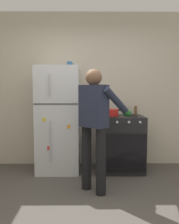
{
  "coord_description": "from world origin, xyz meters",
  "views": [
    {
      "loc": [
        0.06,
        -2.27,
        1.31
      ],
      "look_at": [
        0.09,
        1.32,
        1.0
      ],
      "focal_mm": 37.41,
      "sensor_mm": 36.0,
      "label": 1
    }
  ],
  "objects_px": {
    "stove_range": "(120,143)",
    "person_cook": "(96,119)",
    "red_pot": "(111,112)",
    "coffee_mug": "(70,64)",
    "refrigerator": "(59,119)",
    "pepper_mill": "(136,110)"
  },
  "relations": [
    {
      "from": "person_cook",
      "to": "red_pot",
      "type": "bearing_deg",
      "value": 70.9
    },
    {
      "from": "stove_range",
      "to": "red_pot",
      "type": "distance_m",
      "value": 0.55
    },
    {
      "from": "person_cook",
      "to": "pepper_mill",
      "type": "relative_size",
      "value": 11.09
    },
    {
      "from": "stove_range",
      "to": "person_cook",
      "type": "height_order",
      "value": "person_cook"
    },
    {
      "from": "coffee_mug",
      "to": "refrigerator",
      "type": "bearing_deg",
      "value": -164.6
    },
    {
      "from": "coffee_mug",
      "to": "person_cook",
      "type": "bearing_deg",
      "value": -65.38
    },
    {
      "from": "red_pot",
      "to": "person_cook",
      "type": "bearing_deg",
      "value": -109.1
    },
    {
      "from": "refrigerator",
      "to": "red_pot",
      "type": "distance_m",
      "value": 0.87
    },
    {
      "from": "stove_range",
      "to": "coffee_mug",
      "type": "distance_m",
      "value": 1.55
    },
    {
      "from": "refrigerator",
      "to": "stove_range",
      "type": "relative_size",
      "value": 1.86
    },
    {
      "from": "person_cook",
      "to": "coffee_mug",
      "type": "relative_size",
      "value": 14.28
    },
    {
      "from": "stove_range",
      "to": "red_pot",
      "type": "height_order",
      "value": "red_pot"
    },
    {
      "from": "stove_range",
      "to": "person_cook",
      "type": "xyz_separation_m",
      "value": [
        -0.43,
        -0.82,
        0.51
      ]
    },
    {
      "from": "red_pot",
      "to": "pepper_mill",
      "type": "relative_size",
      "value": 2.42
    },
    {
      "from": "coffee_mug",
      "to": "pepper_mill",
      "type": "bearing_deg",
      "value": 7.52
    },
    {
      "from": "person_cook",
      "to": "coffee_mug",
      "type": "bearing_deg",
      "value": 114.62
    },
    {
      "from": "refrigerator",
      "to": "person_cook",
      "type": "xyz_separation_m",
      "value": [
        0.59,
        -0.83,
        0.11
      ]
    },
    {
      "from": "stove_range",
      "to": "pepper_mill",
      "type": "xyz_separation_m",
      "value": [
        0.3,
        0.21,
        0.54
      ]
    },
    {
      "from": "coffee_mug",
      "to": "red_pot",
      "type": "bearing_deg",
      "value": -8.41
    },
    {
      "from": "refrigerator",
      "to": "person_cook",
      "type": "bearing_deg",
      "value": -54.81
    },
    {
      "from": "refrigerator",
      "to": "pepper_mill",
      "type": "height_order",
      "value": "refrigerator"
    },
    {
      "from": "pepper_mill",
      "to": "person_cook",
      "type": "bearing_deg",
      "value": -125.29
    }
  ]
}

